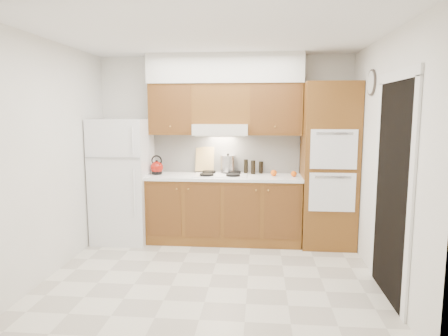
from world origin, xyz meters
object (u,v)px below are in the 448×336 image
at_px(kettle, 157,168).
at_px(stock_pot, 228,164).
at_px(fridge, 123,180).
at_px(oven_cabinet, 328,165).

xyz_separation_m(kettle, stock_pot, (0.99, 0.18, 0.04)).
xyz_separation_m(fridge, kettle, (0.47, 0.06, 0.18)).
bearing_deg(stock_pot, kettle, -169.50).
bearing_deg(oven_cabinet, fridge, -179.30).
distance_m(fridge, oven_cabinet, 2.86).
height_order(fridge, stock_pot, fridge).
height_order(oven_cabinet, kettle, oven_cabinet).
xyz_separation_m(fridge, oven_cabinet, (2.85, 0.03, 0.24)).
bearing_deg(kettle, oven_cabinet, 11.21).
relative_size(fridge, oven_cabinet, 0.78).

